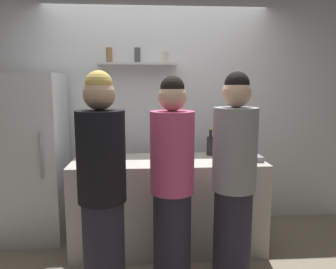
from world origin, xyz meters
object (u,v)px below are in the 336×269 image
refrigerator (35,158)px  baking_pan (243,158)px  utensil_holder (92,159)px  person_grey_hoodie (234,184)px  person_pink_top (172,187)px  wine_bottle_pale_glass (82,145)px  water_bottle_plastic (178,145)px  person_blonde (102,194)px  wine_bottle_dark_glass (210,145)px

refrigerator → baking_pan: (2.10, -0.39, 0.06)m
utensil_holder → person_grey_hoodie: (1.18, -0.50, -0.10)m
person_pink_top → wine_bottle_pale_glass: bearing=-161.6°
refrigerator → water_bottle_plastic: refrigerator is taller
baking_pan → wine_bottle_pale_glass: (-1.60, 0.34, 0.08)m
refrigerator → utensil_holder: refrigerator is taller
person_grey_hoodie → wine_bottle_pale_glass: bearing=-149.7°
refrigerator → person_blonde: refrigerator is taller
refrigerator → wine_bottle_dark_glass: 1.84m
person_blonde → person_pink_top: 0.55m
person_blonde → utensil_holder: bearing=-98.5°
refrigerator → wine_bottle_dark_glass: (1.83, -0.14, 0.14)m
utensil_holder → person_blonde: person_blonde is taller
utensil_holder → water_bottle_plastic: bearing=22.8°
utensil_holder → person_grey_hoodie: 1.28m
water_bottle_plastic → person_pink_top: (-0.13, -0.82, -0.17)m
person_pink_top → refrigerator: bearing=-150.2°
water_bottle_plastic → person_pink_top: 0.85m
refrigerator → person_grey_hoodie: refrigerator is taller
wine_bottle_dark_glass → person_grey_hoodie: size_ratio=0.16×
person_grey_hoodie → refrigerator: bearing=-143.0°
utensil_holder → wine_bottle_dark_glass: wine_bottle_dark_glass is taller
refrigerator → person_blonde: (0.85, -1.18, -0.01)m
baking_pan → water_bottle_plastic: (-0.61, 0.24, 0.09)m
wine_bottle_pale_glass → refrigerator: bearing=174.2°
person_pink_top → water_bottle_plastic: bearing=146.8°
wine_bottle_pale_glass → water_bottle_plastic: 0.99m
wine_bottle_dark_glass → water_bottle_plastic: bearing=-177.9°
person_grey_hoodie → baking_pan: bearing=132.8°
baking_pan → utensil_holder: utensil_holder is taller
person_pink_top → person_grey_hoodie: (0.48, -0.02, 0.02)m
baking_pan → water_bottle_plastic: bearing=158.8°
refrigerator → water_bottle_plastic: 1.50m
utensil_holder → person_blonde: size_ratio=0.13×
baking_pan → person_grey_hoodie: size_ratio=0.20×
person_grey_hoodie → person_pink_top: bearing=-117.0°
utensil_holder → person_grey_hoodie: size_ratio=0.13×
refrigerator → wine_bottle_dark_glass: size_ratio=6.13×
utensil_holder → wine_bottle_dark_glass: bearing=17.1°
baking_pan → person_grey_hoodie: 0.66m
refrigerator → wine_bottle_pale_glass: refrigerator is taller
utensil_holder → person_pink_top: person_pink_top is taller
refrigerator → person_pink_top: bearing=-35.7°
refrigerator → person_pink_top: 1.68m
wine_bottle_dark_glass → person_pink_top: (-0.47, -0.84, -0.17)m
utensil_holder → refrigerator: bearing=143.3°
utensil_holder → person_pink_top: size_ratio=0.13×
person_pink_top → baking_pan: bearing=104.0°
wine_bottle_pale_glass → person_grey_hoodie: bearing=-35.2°
person_grey_hoodie → water_bottle_plastic: bearing=178.4°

